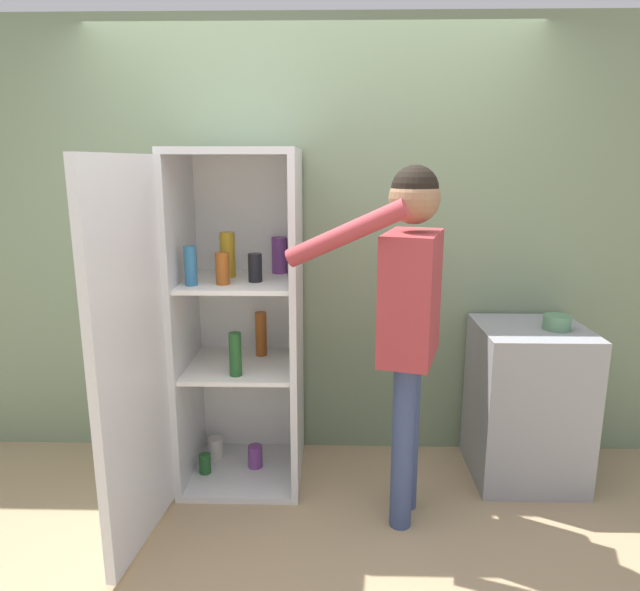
# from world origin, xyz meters

# --- Properties ---
(ground_plane) EXTENTS (12.00, 12.00, 0.00)m
(ground_plane) POSITION_xyz_m (0.00, 0.00, 0.00)
(ground_plane) COLOR tan
(wall_back) EXTENTS (7.00, 0.06, 2.55)m
(wall_back) POSITION_xyz_m (0.00, 0.98, 1.27)
(wall_back) COLOR gray
(wall_back) RESTS_ON ground_plane
(refrigerator) EXTENTS (0.76, 1.28, 1.83)m
(refrigerator) POSITION_xyz_m (-0.47, 0.52, 0.91)
(refrigerator) COLOR silver
(refrigerator) RESTS_ON ground_plane
(person) EXTENTS (0.76, 0.54, 1.75)m
(person) POSITION_xyz_m (0.47, 0.23, 1.13)
(person) COLOR #384770
(person) RESTS_ON ground_plane
(counter) EXTENTS (0.58, 0.58, 0.88)m
(counter) POSITION_xyz_m (1.21, 0.64, 0.44)
(counter) COLOR gray
(counter) RESTS_ON ground_plane
(bowl) EXTENTS (0.14, 0.14, 0.08)m
(bowl) POSITION_xyz_m (1.32, 0.60, 0.92)
(bowl) COLOR #517F5B
(bowl) RESTS_ON counter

